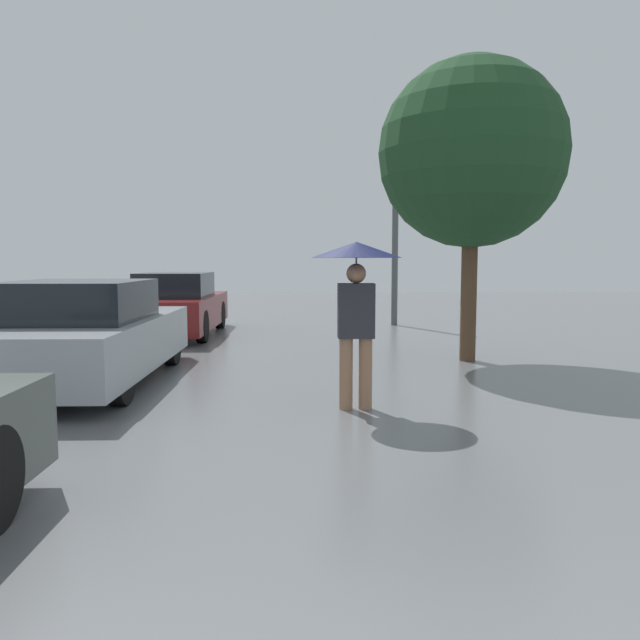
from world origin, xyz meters
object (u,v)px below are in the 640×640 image
at_px(tree, 472,154).
at_px(street_lamp, 395,226).
at_px(parked_car_farthest, 178,306).
at_px(parked_car_middle, 84,335).
at_px(pedestrian, 356,280).

distance_m(tree, street_lamp, 5.56).
distance_m(parked_car_farthest, tree, 6.89).
bearing_deg(parked_car_middle, street_lamp, 54.51).
bearing_deg(tree, street_lamp, 93.81).
bearing_deg(pedestrian, tree, 57.22).
distance_m(parked_car_farthest, street_lamp, 5.58).
height_order(parked_car_farthest, street_lamp, street_lamp).
xyz_separation_m(tree, street_lamp, (-0.37, 5.49, -0.79)).
xyz_separation_m(pedestrian, street_lamp, (1.69, 8.68, 1.04)).
bearing_deg(parked_car_farthest, pedestrian, -64.42).
height_order(pedestrian, street_lamp, street_lamp).
distance_m(pedestrian, parked_car_farthest, 7.53).
relative_size(parked_car_middle, parked_car_farthest, 1.02).
bearing_deg(parked_car_farthest, tree, -34.05).
bearing_deg(parked_car_middle, pedestrian, -24.37).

